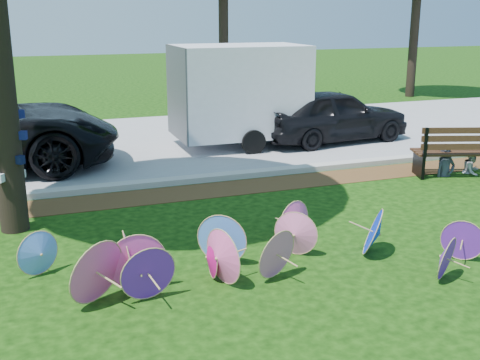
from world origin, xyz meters
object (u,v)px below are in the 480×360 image
object	(u,v)px
parasol_pile	(228,251)
cargo_trailer	(240,90)
park_bench	(462,150)
person_left	(447,146)
person_right	(474,150)
dark_pickup	(332,115)

from	to	relation	value
parasol_pile	cargo_trailer	bearing A→B (deg)	68.74
park_bench	person_left	xyz separation A→B (m)	(-0.35, 0.05, 0.10)
parasol_pile	person_right	world-z (taller)	person_right
park_bench	person_left	world-z (taller)	person_left
cargo_trailer	person_left	bearing A→B (deg)	-53.96
dark_pickup	person_left	bearing A→B (deg)	-178.25
person_left	person_right	bearing A→B (deg)	-1.61
dark_pickup	person_right	size ratio (longest dim) A/B	4.05
person_left	parasol_pile	bearing A→B (deg)	-153.87
cargo_trailer	person_left	size ratio (longest dim) A/B	2.51
parasol_pile	park_bench	xyz separation A→B (m)	(6.33, 3.09, 0.19)
person_left	park_bench	bearing A→B (deg)	-9.74
dark_pickup	person_left	xyz separation A→B (m)	(0.57, -3.95, -0.07)
park_bench	person_right	size ratio (longest dim) A/B	2.01
cargo_trailer	person_right	bearing A→B (deg)	-48.24
parasol_pile	person_left	xyz separation A→B (m)	(5.98, 3.14, 0.29)
park_bench	cargo_trailer	bearing A→B (deg)	145.91
person_right	parasol_pile	bearing A→B (deg)	-177.49
parasol_pile	person_right	size ratio (longest dim) A/B	5.93
parasol_pile	park_bench	distance (m)	7.05
park_bench	person_right	bearing A→B (deg)	26.47
cargo_trailer	park_bench	world-z (taller)	cargo_trailer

